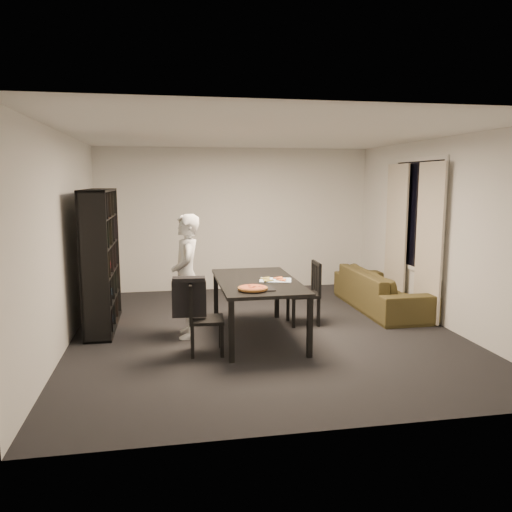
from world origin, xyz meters
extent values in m
cube|color=black|center=(0.00, 0.00, 0.00)|extent=(5.00, 5.50, 0.01)
cube|color=white|center=(0.00, 0.00, 2.60)|extent=(5.00, 5.50, 0.01)
cube|color=silver|center=(0.00, 2.75, 1.30)|extent=(5.00, 0.01, 2.60)
cube|color=silver|center=(0.00, -2.75, 1.30)|extent=(5.00, 0.01, 2.60)
cube|color=silver|center=(-2.50, 0.00, 1.30)|extent=(0.01, 5.50, 2.60)
cube|color=silver|center=(2.50, 0.00, 1.30)|extent=(0.01, 5.50, 2.60)
cube|color=black|center=(2.48, 0.60, 1.50)|extent=(0.02, 1.40, 1.60)
cube|color=white|center=(2.48, 0.60, 1.50)|extent=(0.03, 1.52, 1.72)
cube|color=beige|center=(2.40, 0.08, 1.15)|extent=(0.03, 0.70, 2.25)
cube|color=beige|center=(2.40, 1.12, 1.15)|extent=(0.03, 0.70, 2.25)
cube|color=black|center=(-2.16, 0.60, 0.95)|extent=(0.35, 1.50, 1.90)
cube|color=black|center=(-0.14, -0.23, 0.73)|extent=(1.00, 1.80, 0.04)
cube|color=black|center=(-0.59, -1.08, 0.36)|extent=(0.06, 0.06, 0.71)
cube|color=black|center=(0.31, -1.08, 0.36)|extent=(0.06, 0.06, 0.71)
cube|color=black|center=(-0.59, 0.63, 0.36)|extent=(0.06, 0.06, 0.71)
cube|color=black|center=(0.31, 0.63, 0.36)|extent=(0.06, 0.06, 0.71)
cube|color=black|center=(-0.83, -0.72, 0.40)|extent=(0.42, 0.42, 0.04)
cube|color=black|center=(-1.01, -0.71, 0.63)|extent=(0.06, 0.40, 0.42)
cube|color=black|center=(-1.01, -0.71, 0.83)|extent=(0.05, 0.38, 0.05)
cube|color=black|center=(-0.68, -0.90, 0.19)|extent=(0.04, 0.04, 0.38)
cube|color=black|center=(-0.66, -0.56, 0.19)|extent=(0.04, 0.04, 0.38)
cube|color=black|center=(-1.01, -0.88, 0.19)|extent=(0.04, 0.04, 0.38)
cube|color=black|center=(-0.99, -0.55, 0.19)|extent=(0.04, 0.04, 0.38)
cube|color=black|center=(0.61, 0.25, 0.42)|extent=(0.42, 0.42, 0.04)
cube|color=black|center=(0.79, 0.25, 0.66)|extent=(0.05, 0.41, 0.44)
cube|color=black|center=(0.79, 0.25, 0.86)|extent=(0.04, 0.39, 0.05)
cube|color=black|center=(0.43, 0.43, 0.20)|extent=(0.04, 0.04, 0.40)
cube|color=black|center=(0.43, 0.08, 0.20)|extent=(0.04, 0.04, 0.40)
cube|color=black|center=(0.79, 0.43, 0.20)|extent=(0.04, 0.04, 0.40)
cube|color=black|center=(0.78, 0.07, 0.20)|extent=(0.04, 0.04, 0.40)
cube|color=black|center=(-1.03, -0.71, 0.66)|extent=(0.40, 0.10, 0.42)
cube|color=black|center=(-1.03, -0.71, 0.89)|extent=(0.38, 0.19, 0.05)
imported|color=silver|center=(-1.03, -0.03, 0.80)|extent=(0.39, 0.58, 1.60)
cube|color=black|center=(-0.24, -0.74, 0.76)|extent=(0.40, 0.32, 0.01)
cylinder|color=#935C2A|center=(-0.30, -0.80, 0.78)|extent=(0.35, 0.35, 0.02)
cylinder|color=orange|center=(-0.30, -0.80, 0.79)|extent=(0.31, 0.31, 0.01)
cube|color=white|center=(0.09, -0.28, 0.76)|extent=(0.46, 0.39, 0.01)
imported|color=#3B2E17|center=(2.04, 0.82, 0.31)|extent=(0.82, 2.11, 0.62)
camera|label=1|loc=(-1.28, -6.38, 2.02)|focal=35.00mm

